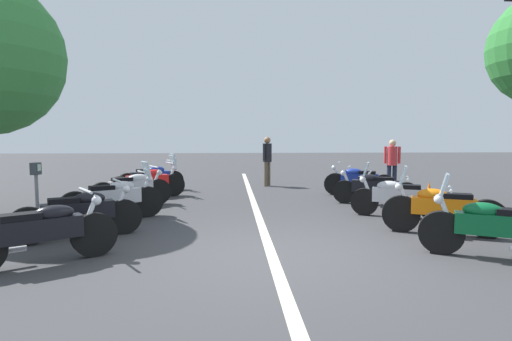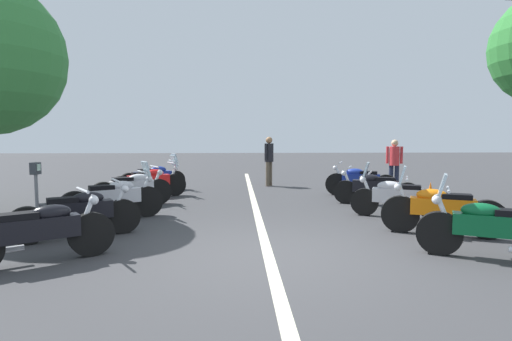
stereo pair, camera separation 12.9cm
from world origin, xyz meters
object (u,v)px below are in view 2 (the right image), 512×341
Objects in this scene: motorcycle_left_row_2 at (114,198)px; bystander_0 at (269,157)px; motorcycle_left_row_3 at (133,188)px; motorcycle_right_row_0 at (492,228)px; motorcycle_left_row_5 at (154,177)px; bystander_1 at (394,161)px; motorcycle_left_row_4 at (150,181)px; motorcycle_right_row_4 at (360,181)px; motorcycle_right_row_1 at (441,209)px; motorcycle_left_row_0 at (39,231)px; traffic_cone_0 at (430,194)px; motorcycle_left_row_1 at (78,213)px; motorcycle_right_row_3 at (375,188)px; motorcycle_right_row_2 at (396,197)px; parking_meter at (36,184)px.

bystander_0 is at bearing 27.08° from motorcycle_left_row_2.
motorcycle_right_row_0 is at bearing -66.44° from motorcycle_left_row_3.
bystander_1 is at bearing -31.72° from motorcycle_left_row_5.
motorcycle_right_row_4 is at bearing -27.35° from motorcycle_left_row_4.
motorcycle_right_row_1 is (-6.18, -6.31, 0.01)m from motorcycle_left_row_5.
bystander_0 is at bearing 8.13° from motorcycle_left_row_4.
motorcycle_left_row_0 is 8.84m from traffic_cone_0.
motorcycle_left_row_3 is at bearing 61.52° from motorcycle_left_row_2.
motorcycle_right_row_1 is 6.26m from bystander_1.
bystander_1 is at bearing 8.73° from motorcycle_left_row_1.
bystander_1 is (7.50, -1.57, 0.51)m from motorcycle_right_row_0.
bystander_1 reaches higher than motorcycle_right_row_3.
motorcycle_right_row_2 is 2.08m from traffic_cone_0.
motorcycle_left_row_2 is 0.94× the size of motorcycle_right_row_3.
traffic_cone_0 is at bearing -19.28° from motorcycle_left_row_2.
motorcycle_left_row_3 is 6.48m from motorcycle_right_row_4.
motorcycle_left_row_0 is 2.90× the size of traffic_cone_0.
bystander_0 is (2.62, 2.51, 0.58)m from motorcycle_right_row_4.
motorcycle_right_row_2 is (3.07, 0.14, -0.01)m from motorcycle_right_row_0.
motorcycle_left_row_4 reaches higher than traffic_cone_0.
motorcycle_left_row_4 reaches higher than motorcycle_left_row_5.
motorcycle_right_row_1 reaches higher than motorcycle_left_row_1.
bystander_1 is at bearing -9.80° from motorcycle_left_row_3.
motorcycle_left_row_3 is at bearing 60.04° from motorcycle_left_row_1.
motorcycle_right_row_2 reaches higher than motorcycle_right_row_3.
motorcycle_left_row_0 is 6.33m from motorcycle_right_row_0.
motorcycle_left_row_5 is (7.52, -0.03, 0.01)m from motorcycle_left_row_0.
parking_meter reaches higher than motorcycle_left_row_3.
motorcycle_left_row_3 reaches higher than traffic_cone_0.
motorcycle_left_row_3 and motorcycle_right_row_4 have the same top height.
motorcycle_right_row_1 is at bearing -63.31° from motorcycle_right_row_0.
parking_meter is (-5.58, 0.99, 0.43)m from motorcycle_left_row_5.
motorcycle_left_row_3 is 5.63m from bystander_0.
motorcycle_right_row_3 is at bearing 108.26° from motorcycle_right_row_4.
motorcycle_left_row_2 reaches higher than motorcycle_left_row_0.
motorcycle_right_row_0 is at bearing 163.47° from traffic_cone_0.
traffic_cone_0 is at bearing 21.39° from parking_meter.
motorcycle_left_row_2 is 1.04× the size of motorcycle_left_row_3.
motorcycle_right_row_2 is at bearing 108.53° from motorcycle_right_row_3.
motorcycle_left_row_2 is 7.02m from motorcycle_right_row_4.
motorcycle_left_row_1 is at bearing 143.07° from bystander_1.
motorcycle_right_row_4 is at bearing -9.69° from bystander_0.
motorcycle_left_row_1 is 1.05× the size of motorcycle_left_row_3.
parking_meter is 8.36m from bystander_0.
motorcycle_left_row_5 is 8.25m from traffic_cone_0.
bystander_1 reaches higher than motorcycle_left_row_3.
motorcycle_left_row_2 reaches higher than motorcycle_left_row_1.
motorcycle_right_row_4 is (1.50, -6.31, 0.00)m from motorcycle_left_row_3.
motorcycle_left_row_1 is 0.95× the size of motorcycle_right_row_3.
motorcycle_left_row_1 is at bearing 56.81° from motorcycle_left_row_0.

